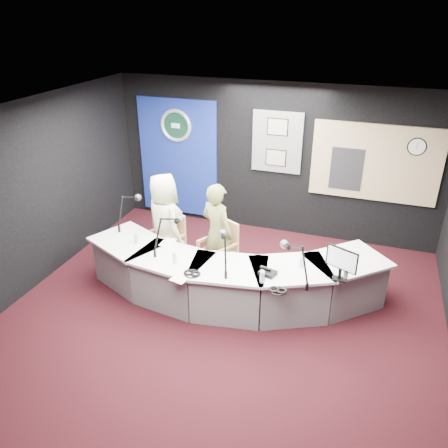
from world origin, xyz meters
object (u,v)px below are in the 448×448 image
(armchair_left, at_px, (166,243))
(person_woman, at_px, (217,233))
(broadcast_desk, at_px, (228,277))
(person_man, at_px, (165,223))
(armchair_right, at_px, (217,250))

(armchair_left, xyz_separation_m, person_woman, (0.89, -0.01, 0.34))
(broadcast_desk, relative_size, person_man, 2.73)
(broadcast_desk, bearing_deg, person_woman, 125.24)
(broadcast_desk, height_order, person_man, person_man)
(broadcast_desk, distance_m, armchair_right, 0.61)
(armchair_left, relative_size, person_woman, 0.58)
(person_woman, bearing_deg, armchair_left, 23.38)
(armchair_right, distance_m, person_woman, 0.31)
(person_man, xyz_separation_m, person_woman, (0.89, -0.01, -0.02))
(armchair_right, bearing_deg, person_man, -151.60)
(armchair_left, relative_size, armchair_right, 0.93)
(armchair_left, bearing_deg, person_woman, 29.38)
(broadcast_desk, height_order, person_woman, person_woman)
(broadcast_desk, xyz_separation_m, person_woman, (-0.34, 0.49, 0.43))
(armchair_right, bearing_deg, armchair_left, -151.60)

